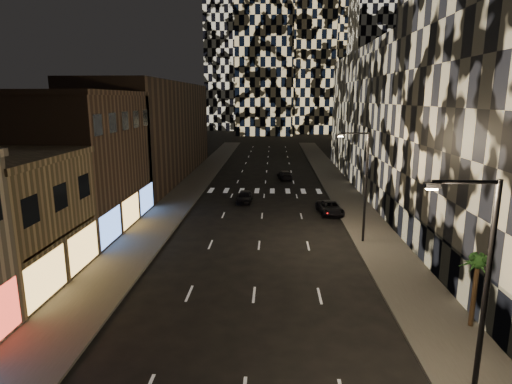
# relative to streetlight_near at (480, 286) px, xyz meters

# --- Properties ---
(sidewalk_left) EXTENTS (4.00, 120.00, 0.15)m
(sidewalk_left) POSITION_rel_streetlight_near_xyz_m (-18.35, 40.00, -5.28)
(sidewalk_left) COLOR #47443F
(sidewalk_left) RESTS_ON ground
(sidewalk_right) EXTENTS (4.00, 120.00, 0.15)m
(sidewalk_right) POSITION_rel_streetlight_near_xyz_m (1.65, 40.00, -5.28)
(sidewalk_right) COLOR #47443F
(sidewalk_right) RESTS_ON ground
(curb_left) EXTENTS (0.20, 120.00, 0.15)m
(curb_left) POSITION_rel_streetlight_near_xyz_m (-16.25, 40.00, -5.28)
(curb_left) COLOR #4C4C47
(curb_left) RESTS_ON ground
(curb_right) EXTENTS (0.20, 120.00, 0.15)m
(curb_right) POSITION_rel_streetlight_near_xyz_m (-0.45, 40.00, -5.28)
(curb_right) COLOR #4C4C47
(curb_right) RESTS_ON ground
(retail_brown) EXTENTS (10.00, 15.00, 12.00)m
(retail_brown) POSITION_rel_streetlight_near_xyz_m (-25.35, 23.50, 0.65)
(retail_brown) COLOR brown
(retail_brown) RESTS_ON ground
(retail_filler_left) EXTENTS (10.00, 40.00, 14.00)m
(retail_filler_left) POSITION_rel_streetlight_near_xyz_m (-25.35, 50.00, 1.65)
(retail_filler_left) COLOR brown
(retail_filler_left) RESTS_ON ground
(midrise_base) EXTENTS (0.60, 25.00, 3.00)m
(midrise_base) POSITION_rel_streetlight_near_xyz_m (3.95, 14.50, -3.85)
(midrise_base) COLOR #383838
(midrise_base) RESTS_ON ground
(midrise_filler_right) EXTENTS (16.00, 40.00, 18.00)m
(midrise_filler_right) POSITION_rel_streetlight_near_xyz_m (11.65, 47.00, 3.65)
(midrise_filler_right) COLOR #232326
(midrise_filler_right) RESTS_ON ground
(streetlight_near) EXTENTS (2.55, 0.25, 9.00)m
(streetlight_near) POSITION_rel_streetlight_near_xyz_m (0.00, 0.00, 0.00)
(streetlight_near) COLOR black
(streetlight_near) RESTS_ON sidewalk_right
(streetlight_far) EXTENTS (2.55, 0.25, 9.00)m
(streetlight_far) POSITION_rel_streetlight_near_xyz_m (0.00, 20.00, 0.00)
(streetlight_far) COLOR black
(streetlight_far) RESTS_ON sidewalk_right
(car_dark_midlane) EXTENTS (1.81, 4.15, 1.39)m
(car_dark_midlane) POSITION_rel_streetlight_near_xyz_m (-10.54, 33.52, -4.66)
(car_dark_midlane) COLOR black
(car_dark_midlane) RESTS_ON ground
(car_dark_oncoming) EXTENTS (2.34, 4.57, 1.27)m
(car_dark_oncoming) POSITION_rel_streetlight_near_xyz_m (-5.55, 48.25, -4.72)
(car_dark_oncoming) COLOR black
(car_dark_oncoming) RESTS_ON ground
(car_dark_rightlane) EXTENTS (2.66, 4.98, 1.33)m
(car_dark_rightlane) POSITION_rel_streetlight_near_xyz_m (-1.35, 28.87, -4.69)
(car_dark_rightlane) COLOR black
(car_dark_rightlane) RESTS_ON ground
(palm_tree) EXTENTS (2.01, 1.97, 3.93)m
(palm_tree) POSITION_rel_streetlight_near_xyz_m (3.15, 6.61, -1.96)
(palm_tree) COLOR #47331E
(palm_tree) RESTS_ON sidewalk_right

